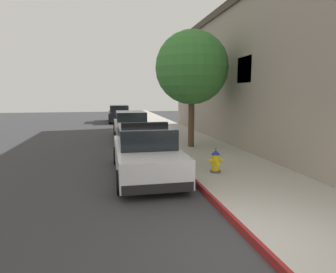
{
  "coord_description": "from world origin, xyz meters",
  "views": [
    {
      "loc": [
        -2.42,
        -4.11,
        2.57
      ],
      "look_at": [
        -0.24,
        6.45,
        1.0
      ],
      "focal_mm": 31.24,
      "sensor_mm": 36.0,
      "label": 1
    }
  ],
  "objects": [
    {
      "name": "sidewalk_pavement",
      "position": [
        1.64,
        10.0,
        0.08
      ],
      "size": [
        3.28,
        60.0,
        0.16
      ],
      "primitive_type": "cube",
      "color": "#ADA89E",
      "rests_on": "ground"
    },
    {
      "name": "fire_hydrant",
      "position": [
        0.8,
        4.22,
        0.51
      ],
      "size": [
        0.44,
        0.4,
        0.76
      ],
      "color": "#4C4C51",
      "rests_on": "sidewalk_pavement"
    },
    {
      "name": "ground_plane",
      "position": [
        -4.36,
        10.0,
        -0.1
      ],
      "size": [
        33.39,
        60.0,
        0.2
      ],
      "primitive_type": "cube",
      "color": "#353538"
    },
    {
      "name": "curb_painted_edge",
      "position": [
        -0.04,
        10.0,
        0.08
      ],
      "size": [
        0.08,
        60.0,
        0.16
      ],
      "primitive_type": "cube",
      "color": "maroon",
      "rests_on": "ground"
    },
    {
      "name": "parked_car_silver_ahead",
      "position": [
        -1.11,
        12.99,
        0.74
      ],
      "size": [
        1.94,
        4.84,
        1.56
      ],
      "color": "#B2B5BA",
      "rests_on": "ground"
    },
    {
      "name": "storefront_building",
      "position": [
        6.99,
        7.59,
        3.45
      ],
      "size": [
        7.65,
        23.66,
        6.89
      ],
      "color": "gray",
      "rests_on": "ground"
    },
    {
      "name": "street_tree",
      "position": [
        1.33,
        8.76,
        3.73
      ],
      "size": [
        3.28,
        3.28,
        5.22
      ],
      "color": "brown",
      "rests_on": "sidewalk_pavement"
    },
    {
      "name": "parked_car_dark_far",
      "position": [
        -1.38,
        23.42,
        0.74
      ],
      "size": [
        1.94,
        4.84,
        1.56
      ],
      "color": "black",
      "rests_on": "ground"
    },
    {
      "name": "police_cruiser",
      "position": [
        -1.28,
        4.99,
        0.74
      ],
      "size": [
        1.94,
        4.84,
        1.68
      ],
      "color": "white",
      "rests_on": "ground"
    }
  ]
}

